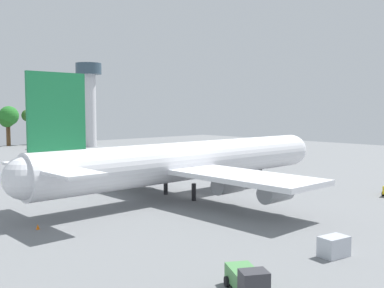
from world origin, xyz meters
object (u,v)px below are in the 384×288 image
(cargo_container_fore, at_px, (334,246))
(cargo_airplane, at_px, (191,161))
(safety_cone_nose, at_px, (299,177))
(safety_cone_tail, at_px, (38,227))
(catering_truck, at_px, (247,280))
(control_tower, at_px, (89,96))

(cargo_container_fore, bearing_deg, cargo_airplane, 71.22)
(safety_cone_nose, xyz_separation_m, safety_cone_tail, (-55.80, -0.98, -0.08))
(catering_truck, relative_size, safety_cone_nose, 6.62)
(safety_cone_nose, xyz_separation_m, control_tower, (9.29, 98.96, 18.75))
(safety_cone_nose, distance_m, control_tower, 101.15)
(cargo_airplane, height_order, safety_cone_nose, cargo_airplane)
(cargo_airplane, xyz_separation_m, control_tower, (37.39, 96.87, 13.45))
(cargo_airplane, bearing_deg, control_tower, 68.89)
(cargo_container_fore, bearing_deg, safety_cone_tail, 120.04)
(catering_truck, xyz_separation_m, safety_cone_tail, (-3.78, 29.07, -0.84))
(safety_cone_nose, distance_m, safety_cone_tail, 55.80)
(cargo_airplane, bearing_deg, cargo_container_fore, -108.78)
(catering_truck, xyz_separation_m, cargo_container_fore, (13.00, 0.05, -0.17))
(safety_cone_tail, relative_size, control_tower, 0.02)
(cargo_airplane, relative_size, catering_truck, 11.72)
(cargo_airplane, bearing_deg, safety_cone_tail, -173.66)
(cargo_container_fore, height_order, safety_cone_tail, cargo_container_fore)
(catering_truck, xyz_separation_m, safety_cone_nose, (52.02, 30.05, -0.76))
(safety_cone_nose, bearing_deg, cargo_airplane, 175.73)
(safety_cone_tail, height_order, control_tower, control_tower)
(safety_cone_nose, height_order, safety_cone_tail, safety_cone_nose)
(cargo_container_fore, distance_m, safety_cone_nose, 49.22)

